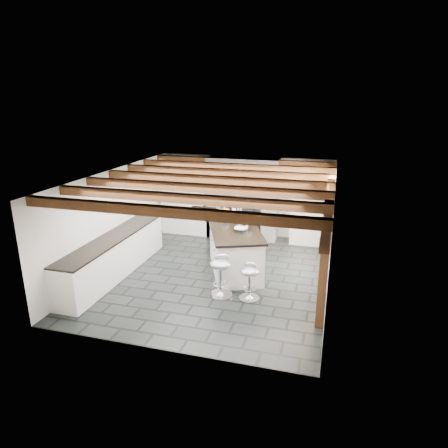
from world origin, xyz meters
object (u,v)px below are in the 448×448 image
(range_cooker, at_px, (242,222))
(bar_stool_near, at_px, (249,277))
(kitchen_island, at_px, (235,250))
(bar_stool_far, at_px, (221,270))

(range_cooker, height_order, bar_stool_near, range_cooker)
(kitchen_island, relative_size, bar_stool_near, 3.04)
(bar_stool_near, distance_m, bar_stool_far, 0.60)
(kitchen_island, height_order, bar_stool_near, kitchen_island)
(kitchen_island, relative_size, bar_stool_far, 2.61)
(kitchen_island, xyz_separation_m, bar_stool_far, (0.02, -1.27, 0.03))
(bar_stool_near, bearing_deg, bar_stool_far, -175.11)
(range_cooker, relative_size, kitchen_island, 0.43)
(range_cooker, relative_size, bar_stool_near, 1.30)
(bar_stool_near, bearing_deg, range_cooker, 108.11)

